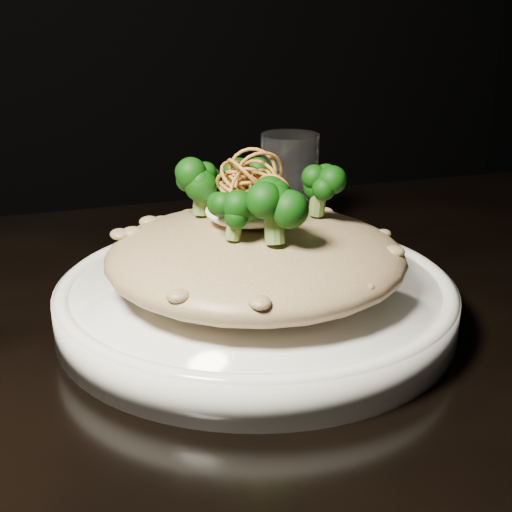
{
  "coord_description": "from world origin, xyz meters",
  "views": [
    {
      "loc": [
        -0.16,
        -0.45,
        1.0
      ],
      "look_at": [
        -0.0,
        0.04,
        0.81
      ],
      "focal_mm": 50.0,
      "sensor_mm": 36.0,
      "label": 1
    }
  ],
  "objects": [
    {
      "name": "drinking_glass",
      "position": [
        0.1,
        0.24,
        0.8
      ],
      "size": [
        0.07,
        0.07,
        0.11
      ],
      "primitive_type": "cylinder",
      "rotation": [
        0.0,
        0.0,
        -0.08
      ],
      "color": "silver",
      "rests_on": "table"
    },
    {
      "name": "cheese",
      "position": [
        -0.01,
        0.04,
        0.84
      ],
      "size": [
        0.07,
        0.07,
        0.02
      ],
      "primitive_type": "ellipsoid",
      "color": "white",
      "rests_on": "risotto"
    },
    {
      "name": "shallots",
      "position": [
        -0.0,
        0.04,
        0.87
      ],
      "size": [
        0.06,
        0.06,
        0.04
      ],
      "primitive_type": null,
      "color": "brown",
      "rests_on": "cheese"
    },
    {
      "name": "plate",
      "position": [
        -0.0,
        0.04,
        0.77
      ],
      "size": [
        0.31,
        0.31,
        0.03
      ],
      "primitive_type": "cylinder",
      "color": "white",
      "rests_on": "table"
    },
    {
      "name": "broccoli",
      "position": [
        -0.01,
        0.04,
        0.86
      ],
      "size": [
        0.14,
        0.14,
        0.05
      ],
      "primitive_type": null,
      "color": "black",
      "rests_on": "risotto"
    },
    {
      "name": "table",
      "position": [
        0.0,
        0.0,
        0.67
      ],
      "size": [
        1.1,
        0.8,
        0.75
      ],
      "color": "black",
      "rests_on": "ground"
    },
    {
      "name": "risotto",
      "position": [
        -0.0,
        0.04,
        0.81
      ],
      "size": [
        0.23,
        0.23,
        0.05
      ],
      "primitive_type": "ellipsoid",
      "color": "brown",
      "rests_on": "plate"
    }
  ]
}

